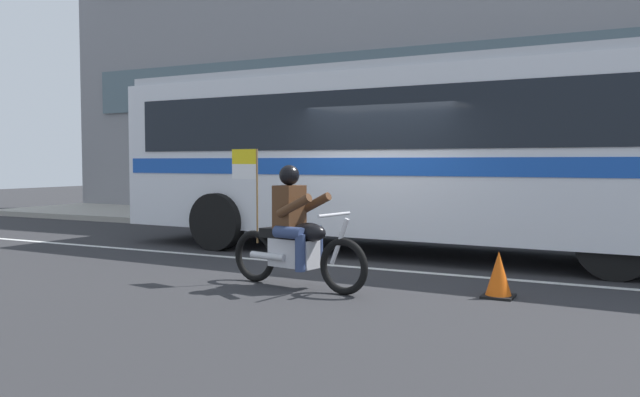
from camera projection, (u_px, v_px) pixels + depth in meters
ground_plane at (378, 262)px, 10.38m from camera, size 60.00×60.00×0.00m
sidewalk_curb at (461, 229)px, 14.91m from camera, size 28.00×3.80×0.15m
lane_center_stripe at (363, 268)px, 9.84m from camera, size 26.60×0.14×0.01m
office_building_facade at (487, 4)px, 16.63m from camera, size 28.00×0.89×11.27m
transit_bus at (423, 146)px, 11.18m from camera, size 11.36×3.00×3.22m
motorcycle_with_rider at (295, 236)px, 8.27m from camera, size 2.17×0.70×1.78m
fire_hydrant at (236, 206)px, 16.05m from camera, size 0.22×0.30×0.75m
traffic_cone at (499, 276)px, 7.69m from camera, size 0.36×0.36×0.55m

